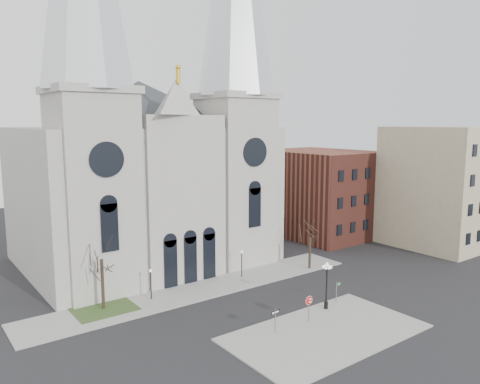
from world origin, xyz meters
TOP-DOWN VIEW (x-y plane):
  - ground at (0.00, 0.00)m, footprint 160.00×160.00m
  - sidewalk_near at (3.00, -5.00)m, footprint 18.00×10.00m
  - sidewalk_far at (0.00, 11.00)m, footprint 40.00×6.00m
  - grass_patch at (-11.00, 12.00)m, footprint 6.00×5.00m
  - cathedral at (0.00, 22.86)m, footprint 33.00×26.66m
  - bg_building_brick at (30.00, 22.00)m, footprint 14.00×18.00m
  - bg_building_tan at (38.00, 6.00)m, footprint 10.00×14.00m
  - tree_left at (-11.00, 12.00)m, footprint 3.20×3.20m
  - tree_right at (15.00, 9.00)m, footprint 3.20×3.20m
  - ped_lamp_left at (-6.00, 11.50)m, footprint 0.32×0.32m
  - ped_lamp_right at (6.00, 11.50)m, footprint 0.32×0.32m
  - stop_sign at (3.35, -2.50)m, footprint 0.85×0.38m
  - globe_lamp at (6.94, -1.36)m, footprint 1.29×1.29m
  - one_way_sign at (-0.78, -2.48)m, footprint 0.98×0.10m
  - street_name_sign at (9.26, -0.70)m, footprint 0.66×0.13m

SIDE VIEW (x-z plane):
  - ground at x=0.00m, z-range 0.00..0.00m
  - sidewalk_near at x=3.00m, z-range 0.00..0.14m
  - sidewalk_far at x=0.00m, z-range 0.00..0.14m
  - grass_patch at x=-11.00m, z-range 0.00..0.18m
  - street_name_sign at x=9.26m, z-range 0.34..2.41m
  - one_way_sign at x=-0.78m, z-range 0.53..2.76m
  - stop_sign at x=3.35m, z-range 0.68..3.21m
  - ped_lamp_left at x=-6.00m, z-range 0.70..3.96m
  - ped_lamp_right at x=6.00m, z-range 0.70..3.96m
  - globe_lamp at x=6.94m, z-range 0.75..5.55m
  - tree_right at x=15.00m, z-range 1.47..7.47m
  - tree_left at x=-11.00m, z-range 1.83..9.33m
  - bg_building_brick at x=30.00m, z-range 0.00..14.00m
  - bg_building_tan at x=38.00m, z-range 0.00..18.00m
  - cathedral at x=0.00m, z-range -8.52..45.48m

